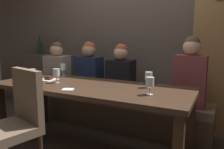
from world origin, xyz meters
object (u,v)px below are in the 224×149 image
at_px(chair_near_side, 17,117).
at_px(wine_glass_near_left, 32,73).
at_px(diner_far_end, 121,72).
at_px(wine_bottle_dark_red, 40,47).
at_px(wine_glass_end_right, 63,67).
at_px(dessert_plate, 48,79).
at_px(wine_glass_end_left, 150,83).
at_px(dining_table, 90,93).
at_px(banquette_bench, 117,111).
at_px(diner_bearded, 89,69).
at_px(wine_glass_far_right, 149,76).
at_px(diner_redhead, 57,67).
at_px(diner_near_end, 190,73).
at_px(wine_bottle_pale_label, 55,48).
at_px(wine_glass_center_back, 56,73).

distance_m(chair_near_side, wine_glass_near_left, 0.69).
relative_size(diner_far_end, wine_bottle_dark_red, 2.21).
bearing_deg(wine_glass_end_right, dessert_plate, -83.68).
relative_size(wine_glass_end_left, dessert_plate, 0.86).
bearing_deg(dining_table, banquette_bench, 90.00).
bearing_deg(diner_bearded, wine_glass_end_right, -118.35).
relative_size(chair_near_side, diner_far_end, 1.36).
bearing_deg(wine_glass_far_right, dining_table, -163.00).
height_order(diner_redhead, wine_glass_end_right, diner_redhead).
xyz_separation_m(banquette_bench, wine_glass_end_right, (-0.64, -0.35, 0.63)).
bearing_deg(diner_near_end, wine_bottle_pale_label, 171.13).
bearing_deg(dessert_plate, banquette_bench, 48.43).
height_order(banquette_bench, wine_bottle_dark_red, wine_bottle_dark_red).
relative_size(diner_redhead, wine_glass_end_left, 4.50).
xyz_separation_m(diner_bearded, diner_near_end, (1.40, -0.01, 0.04)).
xyz_separation_m(wine_bottle_pale_label, wine_glass_far_right, (2.00, -0.87, -0.21)).
relative_size(diner_far_end, dessert_plate, 3.80).
height_order(banquette_bench, wine_glass_center_back, wine_glass_center_back).
bearing_deg(diner_near_end, dessert_plate, -156.58).
xyz_separation_m(chair_near_side, diner_redhead, (-0.73, 1.40, 0.24)).
relative_size(dining_table, diner_bearded, 2.95).
bearing_deg(wine_bottle_dark_red, wine_bottle_pale_label, 6.99).
distance_m(chair_near_side, diner_redhead, 1.60).
bearing_deg(diner_bearded, wine_glass_end_left, -34.37).
distance_m(diner_redhead, wine_glass_end_left, 1.91).
relative_size(diner_near_end, wine_glass_far_right, 5.03).
distance_m(banquette_bench, diner_redhead, 1.18).
height_order(diner_far_end, wine_bottle_dark_red, wine_bottle_dark_red).
bearing_deg(wine_glass_far_right, diner_near_end, 55.73).
relative_size(diner_near_end, wine_glass_near_left, 5.03).
height_order(chair_near_side, wine_glass_center_back, chair_near_side).
bearing_deg(wine_glass_end_right, wine_glass_end_left, -18.10).
height_order(banquette_bench, diner_near_end, diner_near_end).
height_order(chair_near_side, diner_near_end, diner_near_end).
bearing_deg(diner_far_end, wine_glass_end_left, -51.01).
bearing_deg(wine_glass_near_left, wine_glass_center_back, 30.31).
distance_m(banquette_bench, chair_near_side, 1.49).
bearing_deg(chair_near_side, dessert_plate, 112.17).
bearing_deg(dining_table, wine_glass_far_right, 17.00).
xyz_separation_m(diner_near_end, dessert_plate, (-1.56, -0.68, -0.09)).
bearing_deg(chair_near_side, diner_far_end, 76.63).
xyz_separation_m(diner_near_end, wine_glass_center_back, (-1.36, -0.75, 0.02)).
relative_size(wine_bottle_dark_red, wine_bottle_pale_label, 1.00).
distance_m(banquette_bench, wine_glass_end_left, 1.24).
bearing_deg(wine_glass_end_left, diner_far_end, 128.99).
height_order(banquette_bench, chair_near_side, chair_near_side).
height_order(wine_glass_end_right, wine_glass_far_right, same).
bearing_deg(wine_glass_center_back, diner_far_end, 60.41).
relative_size(banquette_bench, chair_near_side, 2.55).
bearing_deg(wine_glass_end_right, dining_table, -28.30).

